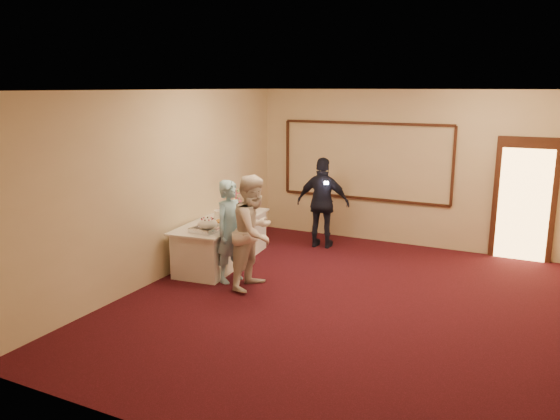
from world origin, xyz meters
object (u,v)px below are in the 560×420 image
at_px(buffet_table, 222,241).
at_px(pavlova_tray, 207,226).
at_px(cupcake_stand, 236,202).
at_px(plate_stack_a, 220,215).
at_px(woman, 254,232).
at_px(plate_stack_b, 240,211).
at_px(tart, 224,222).
at_px(man, 231,231).
at_px(guest, 323,203).

bearing_deg(buffet_table, pavlova_tray, -75.25).
bearing_deg(buffet_table, cupcake_stand, 104.21).
xyz_separation_m(plate_stack_a, woman, (1.15, -0.83, 0.03)).
height_order(buffet_table, woman, woman).
xyz_separation_m(buffet_table, plate_stack_b, (0.13, 0.43, 0.46)).
bearing_deg(tart, woman, -33.43).
xyz_separation_m(plate_stack_a, tart, (0.23, -0.22, -0.05)).
relative_size(buffet_table, plate_stack_b, 12.09).
bearing_deg(man, plate_stack_b, 37.25).
height_order(buffet_table, guest, guest).
distance_m(pavlova_tray, plate_stack_b, 1.16).
distance_m(buffet_table, cupcake_stand, 1.03).
distance_m(plate_stack_a, guest, 2.09).
height_order(cupcake_stand, woman, woman).
relative_size(plate_stack_b, man, 0.12).
distance_m(cupcake_stand, guest, 1.66).
height_order(buffet_table, plate_stack_b, plate_stack_b).
relative_size(pavlova_tray, guest, 0.33).
relative_size(tart, woman, 0.18).
relative_size(tart, man, 0.19).
distance_m(plate_stack_b, woman, 1.57).
bearing_deg(plate_stack_a, plate_stack_b, 66.42).
bearing_deg(tart, pavlova_tray, -87.97).
height_order(cupcake_stand, plate_stack_a, cupcake_stand).
relative_size(buffet_table, plate_stack_a, 12.05).
height_order(plate_stack_b, guest, guest).
xyz_separation_m(tart, woman, (0.92, -0.61, 0.08)).
relative_size(buffet_table, man, 1.46).
height_order(pavlova_tray, tart, pavlova_tray).
relative_size(buffet_table, guest, 1.37).
height_order(man, guest, guest).
bearing_deg(plate_stack_b, pavlova_tray, -86.72).
bearing_deg(man, guest, -0.26).
bearing_deg(pavlova_tray, cupcake_stand, 104.46).
xyz_separation_m(pavlova_tray, tart, (-0.02, 0.52, -0.06)).
xyz_separation_m(cupcake_stand, plate_stack_a, (0.16, -0.83, -0.07)).
relative_size(plate_stack_a, plate_stack_b, 1.00).
bearing_deg(plate_stack_a, guest, 52.30).
xyz_separation_m(buffet_table, tart, (0.17, -0.20, 0.41)).
bearing_deg(plate_stack_a, man, -47.72).
bearing_deg(woman, tart, 58.03).
bearing_deg(woman, plate_stack_a, 55.47).
bearing_deg(cupcake_stand, woman, -51.81).
relative_size(cupcake_stand, tart, 1.34).
height_order(pavlova_tray, plate_stack_b, pavlova_tray).
height_order(buffet_table, cupcake_stand, cupcake_stand).
bearing_deg(man, pavlova_tray, 103.71).
distance_m(buffet_table, man, 1.05).
xyz_separation_m(pavlova_tray, cupcake_stand, (-0.41, 1.58, 0.06)).
height_order(cupcake_stand, man, man).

